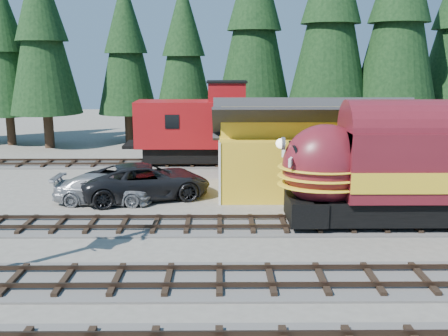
{
  "coord_description": "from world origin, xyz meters",
  "views": [
    {
      "loc": [
        -5.96,
        -18.25,
        7.66
      ],
      "look_at": [
        -5.79,
        4.0,
        2.8
      ],
      "focal_mm": 40.0,
      "sensor_mm": 36.0,
      "label": 1
    }
  ],
  "objects_px": {
    "depot": "(322,141)",
    "pickup_truck_a": "(146,181)",
    "pickup_truck_b": "(104,189)",
    "caboose": "(213,127)"
  },
  "relations": [
    {
      "from": "depot",
      "to": "pickup_truck_a",
      "type": "bearing_deg",
      "value": -170.81
    },
    {
      "from": "depot",
      "to": "pickup_truck_b",
      "type": "distance_m",
      "value": 12.72
    },
    {
      "from": "depot",
      "to": "pickup_truck_b",
      "type": "relative_size",
      "value": 2.39
    },
    {
      "from": "pickup_truck_b",
      "to": "caboose",
      "type": "bearing_deg",
      "value": -28.08
    },
    {
      "from": "depot",
      "to": "pickup_truck_a",
      "type": "distance_m",
      "value": 10.44
    },
    {
      "from": "pickup_truck_a",
      "to": "pickup_truck_b",
      "type": "height_order",
      "value": "pickup_truck_a"
    },
    {
      "from": "depot",
      "to": "caboose",
      "type": "xyz_separation_m",
      "value": [
        -6.53,
        7.5,
        -0.16
      ]
    },
    {
      "from": "caboose",
      "to": "pickup_truck_b",
      "type": "distance_m",
      "value": 11.75
    },
    {
      "from": "pickup_truck_b",
      "to": "depot",
      "type": "bearing_deg",
      "value": -76.63
    },
    {
      "from": "depot",
      "to": "pickup_truck_a",
      "type": "relative_size",
      "value": 1.79
    }
  ]
}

